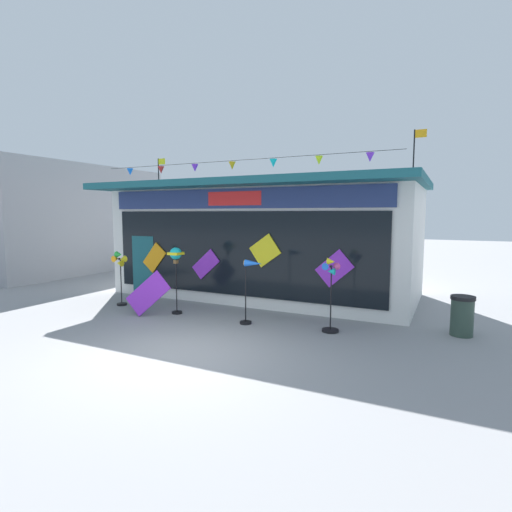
{
  "coord_description": "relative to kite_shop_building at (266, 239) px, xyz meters",
  "views": [
    {
      "loc": [
        4.74,
        -6.22,
        2.74
      ],
      "look_at": [
        -0.23,
        3.83,
        1.54
      ],
      "focal_mm": 28.01,
      "sensor_mm": 36.0,
      "label": 1
    }
  ],
  "objects": [
    {
      "name": "wind_spinner_left",
      "position": [
        -1.03,
        -3.56,
        -0.4
      ],
      "size": [
        0.33,
        0.33,
        1.83
      ],
      "color": "black",
      "rests_on": "ground_plane"
    },
    {
      "name": "neighbour_building",
      "position": [
        -11.66,
        1.01,
        0.59
      ],
      "size": [
        5.55,
        8.74,
        4.95
      ],
      "primitive_type": "cube",
      "color": "#99999E",
      "rests_on": "ground_plane"
    },
    {
      "name": "ground_plane",
      "position": [
        0.94,
        -6.01,
        -1.88
      ],
      "size": [
        80.0,
        80.0,
        0.0
      ],
      "primitive_type": "plane",
      "color": "gray"
    },
    {
      "name": "wind_spinner_far_left",
      "position": [
        -3.14,
        -3.51,
        -0.71
      ],
      "size": [
        0.45,
        0.29,
        1.63
      ],
      "color": "black",
      "rests_on": "ground_plane"
    },
    {
      "name": "wind_spinner_center_left",
      "position": [
        1.28,
        -3.62,
        -0.77
      ],
      "size": [
        0.59,
        0.29,
        1.62
      ],
      "color": "black",
      "rests_on": "ground_plane"
    },
    {
      "name": "wind_spinner_center_right",
      "position": [
        3.22,
        -3.37,
        -0.85
      ],
      "size": [
        0.39,
        0.39,
        1.73
      ],
      "color": "black",
      "rests_on": "ground_plane"
    },
    {
      "name": "kite_shop_building",
      "position": [
        0.0,
        0.0,
        0.0
      ],
      "size": [
        10.06,
        5.3,
        5.09
      ],
      "color": "silver",
      "rests_on": "ground_plane"
    },
    {
      "name": "trash_bin",
      "position": [
        5.95,
        -2.32,
        -1.42
      ],
      "size": [
        0.52,
        0.52,
        0.9
      ],
      "color": "#2D4238",
      "rests_on": "ground_plane"
    },
    {
      "name": "display_kite_on_ground",
      "position": [
        -1.57,
        -4.09,
        -1.27
      ],
      "size": [
        1.23,
        0.41,
        1.23
      ],
      "primitive_type": "cube",
      "rotation": [
        -0.34,
        0.79,
        0.0
      ],
      "color": "purple",
      "rests_on": "ground_plane"
    }
  ]
}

